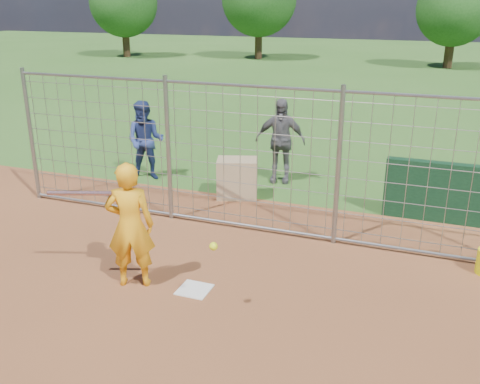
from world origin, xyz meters
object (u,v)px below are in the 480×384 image
at_px(batter, 130,226).
at_px(bystander_a, 146,141).
at_px(bystander_b, 280,141).
at_px(equipment_bin, 237,178).

distance_m(batter, bystander_a, 4.75).
bearing_deg(bystander_b, batter, -105.53).
xyz_separation_m(bystander_a, equipment_bin, (2.31, -0.40, -0.47)).
distance_m(bystander_a, bystander_b, 2.95).
bearing_deg(batter, equipment_bin, -113.06).
bearing_deg(equipment_bin, batter, -109.58).
xyz_separation_m(batter, bystander_a, (-2.20, 4.21, -0.02)).
bearing_deg(bystander_a, bystander_b, 3.05).
relative_size(batter, bystander_b, 0.97).
bearing_deg(batter, bystander_a, -83.83).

